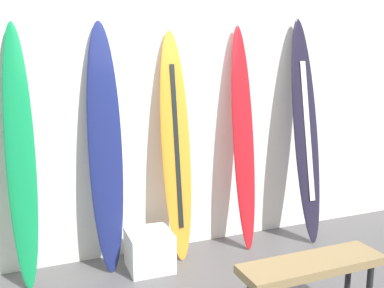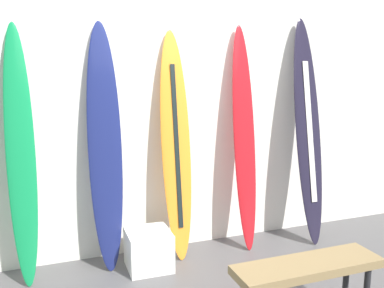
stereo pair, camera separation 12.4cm
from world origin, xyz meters
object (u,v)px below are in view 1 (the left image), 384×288
object	(u,v)px
surfboard_sunset	(176,148)
surfboard_crimson	(243,141)
surfboard_navy	(105,150)
surfboard_charcoal	(306,132)
display_block_left	(149,250)
surfboard_emerald	(21,160)
bench	(312,270)

from	to	relation	value
surfboard_sunset	surfboard_crimson	xyz separation A→B (m)	(0.69, -0.03, 0.03)
surfboard_navy	surfboard_charcoal	world-z (taller)	surfboard_charcoal
surfboard_navy	display_block_left	bearing A→B (deg)	-29.72
surfboard_sunset	surfboard_charcoal	bearing A→B (deg)	-3.65
surfboard_emerald	surfboard_sunset	bearing A→B (deg)	0.79
surfboard_navy	bench	size ratio (longest dim) A/B	2.06
surfboard_emerald	surfboard_navy	bearing A→B (deg)	1.95
surfboard_sunset	surfboard_charcoal	xyz separation A→B (m)	(1.37, -0.09, 0.08)
surfboard_emerald	bench	distance (m)	2.36
surfboard_navy	bench	world-z (taller)	surfboard_navy
surfboard_navy	surfboard_charcoal	distance (m)	2.02
surfboard_charcoal	display_block_left	bearing A→B (deg)	-176.88
surfboard_crimson	bench	size ratio (longest dim) A/B	2.07
surfboard_navy	surfboard_sunset	xyz separation A→B (m)	(0.65, -0.00, -0.03)
display_block_left	surfboard_emerald	bearing A→B (deg)	170.86
display_block_left	surfboard_charcoal	bearing A→B (deg)	3.12
surfboard_sunset	display_block_left	world-z (taller)	surfboard_sunset
bench	surfboard_charcoal	bearing A→B (deg)	55.77
surfboard_sunset	display_block_left	bearing A→B (deg)	-150.92
surfboard_navy	display_block_left	distance (m)	0.97
surfboard_charcoal	display_block_left	world-z (taller)	surfboard_charcoal
surfboard_emerald	surfboard_crimson	world-z (taller)	surfboard_crimson
surfboard_navy	surfboard_charcoal	size ratio (longest dim) A/B	0.96
surfboard_charcoal	bench	xyz separation A→B (m)	(-0.91, -1.34, -0.69)
surfboard_sunset	bench	world-z (taller)	surfboard_sunset
surfboard_emerald	surfboard_sunset	world-z (taller)	surfboard_emerald
surfboard_emerald	surfboard_navy	world-z (taller)	surfboard_navy
surfboard_emerald	surfboard_crimson	xyz separation A→B (m)	(2.02, -0.01, 0.02)
surfboard_charcoal	display_block_left	distance (m)	1.95
surfboard_navy	surfboard_charcoal	bearing A→B (deg)	-2.62
display_block_left	bench	xyz separation A→B (m)	(0.79, -1.25, 0.25)
surfboard_crimson	bench	world-z (taller)	surfboard_crimson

